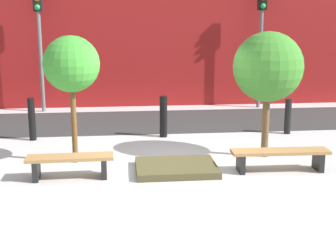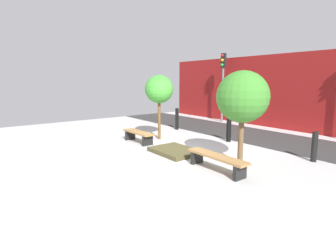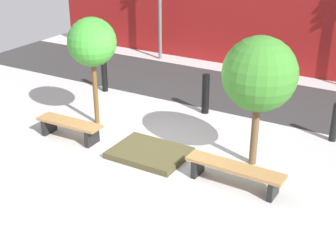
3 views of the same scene
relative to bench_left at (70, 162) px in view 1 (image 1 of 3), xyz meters
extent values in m
plane|color=#B4B4B4|center=(2.02, 0.38, -0.31)|extent=(18.00, 18.00, 0.00)
cube|color=#303030|center=(2.02, 4.69, -0.30)|extent=(18.00, 3.06, 0.01)
cube|color=maroon|center=(2.02, 7.35, 1.53)|extent=(16.20, 0.50, 3.68)
cube|color=black|center=(-0.62, -0.02, -0.12)|extent=(0.11, 0.43, 0.37)
cube|color=black|center=(0.62, 0.02, -0.12)|extent=(0.11, 0.43, 0.37)
cube|color=#9E7242|center=(0.00, 0.00, 0.09)|extent=(1.62, 0.47, 0.06)
cube|color=black|center=(3.26, 0.02, -0.12)|extent=(0.11, 0.41, 0.37)
cube|color=black|center=(4.82, -0.02, -0.12)|extent=(0.11, 0.41, 0.37)
cube|color=#9E7242|center=(4.04, 0.00, 0.09)|extent=(1.92, 0.45, 0.06)
cube|color=#4A4327|center=(2.02, 0.20, -0.24)|extent=(1.58, 1.20, 0.14)
cylinder|color=brown|center=(0.00, 1.00, 0.56)|extent=(0.11, 0.11, 1.73)
sphere|color=green|center=(0.00, 1.00, 1.74)|extent=(1.14, 1.14, 1.14)
cylinder|color=brown|center=(4.04, 1.00, 0.46)|extent=(0.15, 0.15, 1.54)
sphere|color=#3B7E2B|center=(4.04, 1.00, 1.64)|extent=(1.47, 1.47, 1.47)
cylinder|color=black|center=(-1.20, 2.91, 0.22)|extent=(0.17, 0.17, 1.05)
cylinder|color=black|center=(2.02, 2.91, 0.21)|extent=(0.19, 0.19, 1.04)
cylinder|color=black|center=(5.24, 2.91, 0.15)|extent=(0.17, 0.17, 0.91)
cylinder|color=slate|center=(-1.50, 6.52, 1.64)|extent=(0.12, 0.12, 3.90)
sphere|color=green|center=(-1.50, 6.42, 2.94)|extent=(0.17, 0.17, 0.17)
cylinder|color=#5B5B5B|center=(5.54, 6.52, 1.67)|extent=(0.12, 0.12, 3.95)
sphere|color=green|center=(5.54, 6.42, 2.99)|extent=(0.17, 0.17, 0.17)
camera|label=1|loc=(0.97, -8.49, 2.65)|focal=50.00mm
camera|label=2|loc=(8.62, -5.11, 2.10)|focal=28.00mm
camera|label=3|loc=(6.78, -7.24, 4.48)|focal=50.00mm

